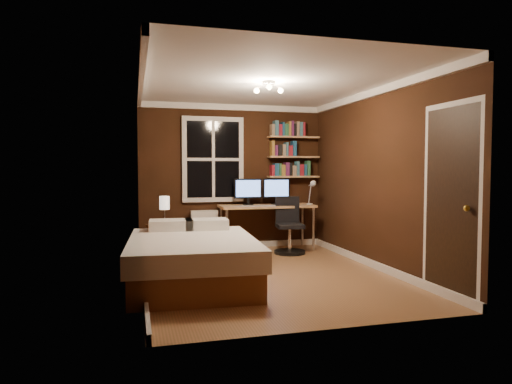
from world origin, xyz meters
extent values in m
plane|color=brown|center=(0.00, 0.00, 0.00)|extent=(4.20, 4.20, 0.00)
cube|color=black|center=(0.00, 2.10, 1.25)|extent=(3.20, 0.04, 2.50)
cube|color=black|center=(-1.60, 0.00, 1.25)|extent=(0.04, 4.20, 2.50)
cube|color=black|center=(1.60, 0.00, 1.25)|extent=(0.04, 4.20, 2.50)
cube|color=white|center=(0.00, 0.00, 2.50)|extent=(3.20, 4.20, 0.02)
cube|color=silver|center=(-0.35, 2.06, 1.55)|extent=(1.06, 0.06, 1.46)
sphere|color=gold|center=(1.55, -1.85, 1.00)|extent=(0.06, 0.06, 0.06)
cube|color=tan|center=(1.08, 1.98, 1.25)|extent=(0.92, 0.22, 0.03)
cube|color=tan|center=(1.08, 1.98, 1.60)|extent=(0.92, 0.22, 0.03)
cube|color=tan|center=(1.08, 1.98, 1.95)|extent=(0.92, 0.22, 0.03)
cube|color=brown|center=(-1.00, -0.24, 0.16)|extent=(1.53, 2.09, 0.32)
cube|color=white|center=(-1.00, -0.24, 0.44)|extent=(1.61, 2.15, 0.24)
cube|color=silver|center=(-1.19, 0.55, 0.63)|extent=(0.60, 0.44, 0.14)
cube|color=silver|center=(-0.71, 0.52, 0.63)|extent=(0.60, 0.44, 0.14)
cube|color=brown|center=(-1.23, 1.27, 0.27)|extent=(0.55, 0.55, 0.54)
cube|color=silver|center=(-0.52, 1.98, 0.34)|extent=(0.45, 0.16, 0.68)
cube|color=tan|center=(0.53, 1.78, 0.75)|extent=(1.62, 0.61, 0.04)
cylinder|color=beige|center=(-0.22, 1.51, 0.37)|extent=(0.04, 0.04, 0.73)
cylinder|color=beige|center=(1.28, 1.51, 0.37)|extent=(0.04, 0.04, 0.73)
cylinder|color=beige|center=(-0.22, 2.04, 0.37)|extent=(0.04, 0.04, 0.73)
cylinder|color=beige|center=(1.28, 2.04, 0.37)|extent=(0.04, 0.04, 0.73)
cylinder|color=black|center=(0.79, 1.33, 0.03)|extent=(0.51, 0.51, 0.05)
cylinder|color=silver|center=(0.79, 1.33, 0.24)|extent=(0.06, 0.06, 0.38)
cube|color=black|center=(0.79, 1.33, 0.46)|extent=(0.46, 0.46, 0.07)
cube|color=black|center=(0.81, 1.51, 0.71)|extent=(0.40, 0.09, 0.44)
camera|label=1|loc=(-1.67, -5.70, 1.40)|focal=32.00mm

